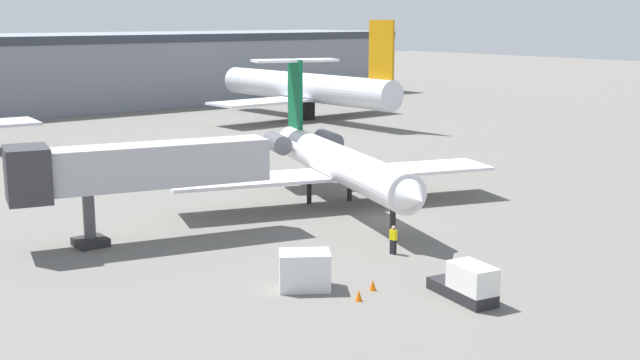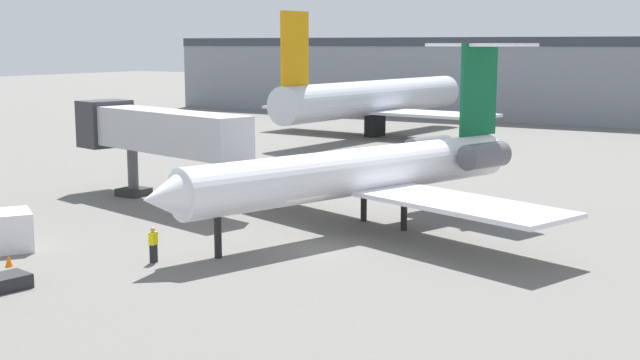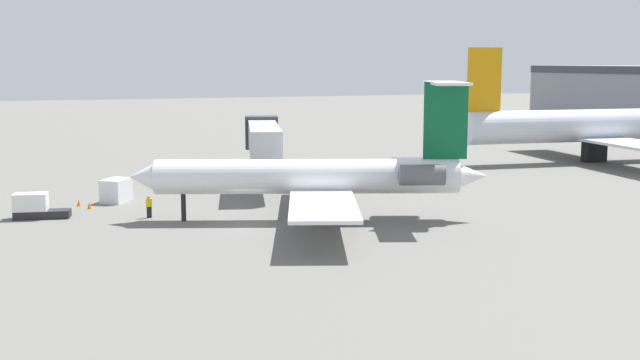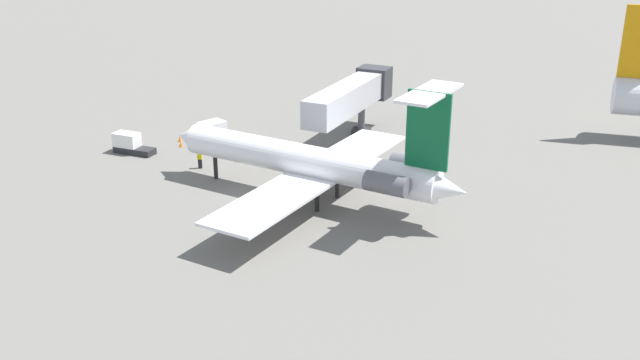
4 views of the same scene
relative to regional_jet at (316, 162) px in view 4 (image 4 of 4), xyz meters
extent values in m
cube|color=#66635E|center=(-0.64, -5.44, -3.41)|extent=(400.00, 400.00, 0.10)
cylinder|color=white|center=(-0.31, -0.92, -0.10)|extent=(9.35, 21.82, 2.54)
cone|color=white|center=(-4.03, -12.20, -0.10)|extent=(2.98, 2.84, 2.41)
cone|color=white|center=(3.45, 10.45, -0.10)|extent=(2.86, 3.14, 2.16)
cube|color=white|center=(6.11, -1.99, -1.06)|extent=(12.13, 7.73, 0.24)
cube|color=white|center=(-6.09, 2.04, -1.06)|extent=(12.13, 7.73, 0.24)
cylinder|color=#595960|center=(4.28, 6.06, 0.30)|extent=(2.43, 3.51, 1.50)
cylinder|color=#595960|center=(0.17, 7.42, 0.30)|extent=(2.43, 3.51, 1.50)
cube|color=#0C5933|center=(2.85, 8.64, 3.97)|extent=(1.23, 3.11, 5.61)
cube|color=white|center=(2.85, 8.64, 6.68)|extent=(7.21, 4.41, 0.20)
cylinder|color=black|center=(-3.15, -9.54, -2.36)|extent=(0.36, 0.36, 2.00)
cylinder|color=black|center=(1.84, 0.47, -2.36)|extent=(0.36, 0.36, 2.00)
cylinder|color=black|center=(-1.20, 1.48, -2.36)|extent=(0.36, 0.36, 2.00)
cube|color=#ADADB2|center=(-14.76, -0.20, 1.29)|extent=(14.96, 5.98, 2.60)
cube|color=#333338|center=(-21.55, 1.43, 1.29)|extent=(3.08, 3.67, 3.20)
cylinder|color=#4C4C51|center=(-18.35, 0.66, -1.69)|extent=(0.70, 0.70, 3.35)
cube|color=#262626|center=(-18.35, 0.66, -3.11)|extent=(1.80, 1.80, 0.50)
cube|color=black|center=(-5.20, -11.78, -2.94)|extent=(0.28, 0.35, 0.85)
cube|color=yellow|center=(-5.20, -11.78, -2.21)|extent=(0.31, 0.43, 0.60)
sphere|color=tan|center=(-5.20, -11.78, -1.79)|extent=(0.24, 0.24, 0.24)
cube|color=#262628|center=(-7.71, -19.33, -3.06)|extent=(2.10, 4.19, 0.60)
cube|color=white|center=(-7.85, -20.11, -2.11)|extent=(1.81, 2.61, 1.30)
cube|color=silver|center=(-12.93, -13.49, -2.40)|extent=(3.09, 2.87, 1.93)
cone|color=orange|center=(-10.38, -15.80, -3.09)|extent=(0.36, 0.36, 0.55)
cone|color=orange|center=(-11.95, -16.54, -3.09)|extent=(0.36, 0.36, 0.55)
camera|label=1|loc=(-36.48, -44.72, 10.14)|focal=45.47mm
camera|label=2|loc=(21.24, -40.30, 6.75)|focal=47.09mm
camera|label=3|loc=(53.08, -18.86, 8.16)|focal=43.75mm
camera|label=4|loc=(50.83, 11.32, 18.87)|focal=39.93mm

